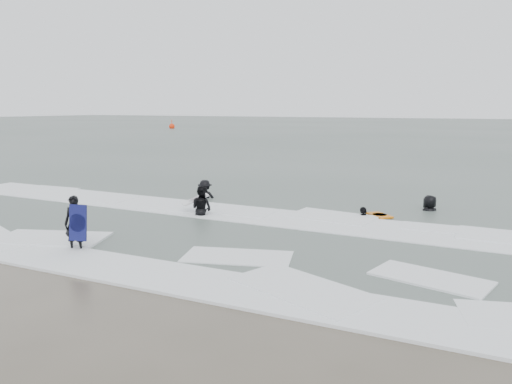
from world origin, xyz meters
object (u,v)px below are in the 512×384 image
at_px(surfer_centre, 76,251).
at_px(surfer_wading, 202,216).
at_px(buoy, 172,126).
at_px(surfer_right_near, 363,218).
at_px(surfer_breaker, 205,199).
at_px(surfer_right_far, 429,212).

xyz_separation_m(surfer_centre, surfer_wading, (0.71, 5.18, 0.00)).
relative_size(surfer_wading, buoy, 1.00).
distance_m(surfer_wading, surfer_right_near, 5.72).
xyz_separation_m(surfer_wading, surfer_breaker, (-1.67, 2.87, 0.00)).
distance_m(surfer_centre, surfer_right_far, 12.44).
bearing_deg(surfer_right_far, surfer_centre, 2.98).
xyz_separation_m(surfer_wading, surfer_right_far, (7.17, 4.46, 0.00)).
distance_m(surfer_right_near, buoy, 72.88).
bearing_deg(surfer_breaker, buoy, 114.00).
distance_m(surfer_breaker, surfer_right_far, 8.98).
relative_size(surfer_centre, surfer_right_far, 0.87).
bearing_deg(surfer_breaker, surfer_centre, -96.30).
bearing_deg(surfer_centre, surfer_wading, 61.71).
height_order(surfer_wading, buoy, buoy).
xyz_separation_m(surfer_right_near, surfer_right_far, (1.92, 2.19, 0.00)).
bearing_deg(surfer_wading, surfer_centre, 89.69).
xyz_separation_m(surfer_centre, buoy, (-42.01, 62.31, 0.42)).
distance_m(surfer_centre, surfer_breaker, 8.10).
distance_m(surfer_wading, surfer_breaker, 3.32).
relative_size(surfer_right_near, surfer_right_far, 0.88).
relative_size(surfer_centre, surfer_breaker, 0.92).
distance_m(surfer_right_far, buoy, 72.54).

